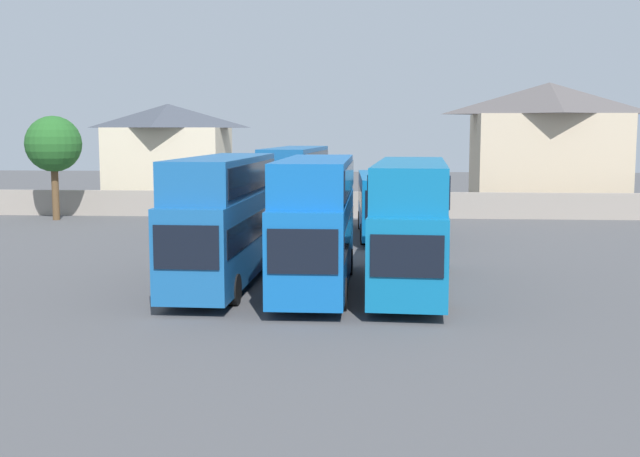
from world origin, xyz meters
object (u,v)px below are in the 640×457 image
at_px(bus_3, 411,217).
at_px(tree_left_of_lot, 53,145).
at_px(bus_5, 382,201).
at_px(bus_4, 295,186).
at_px(house_terrace_left, 169,155).
at_px(bus_1, 223,214).
at_px(house_terrace_centre, 548,146).
at_px(bus_2, 316,216).

height_order(bus_3, tree_left_of_lot, tree_left_of_lot).
bearing_deg(bus_5, bus_4, -93.55).
relative_size(bus_5, house_terrace_left, 1.19).
distance_m(bus_1, house_terrace_left, 32.96).
bearing_deg(bus_1, house_terrace_centre, 150.27).
height_order(bus_1, tree_left_of_lot, tree_left_of_lot).
xyz_separation_m(bus_4, tree_left_of_lot, (-17.04, 6.76, 2.24)).
height_order(house_terrace_centre, tree_left_of_lot, house_terrace_centre).
height_order(bus_3, house_terrace_centre, house_terrace_centre).
bearing_deg(bus_3, bus_5, -172.89).
relative_size(bus_4, bus_5, 1.04).
xyz_separation_m(bus_3, house_terrace_left, (-17.69, 31.17, 1.39)).
height_order(house_terrace_left, tree_left_of_lot, house_terrace_left).
bearing_deg(bus_2, bus_1, -98.56).
distance_m(bus_2, bus_5, 15.85).
relative_size(bus_3, house_terrace_left, 1.29).
bearing_deg(house_terrace_centre, bus_4, -137.40).
distance_m(bus_3, house_terrace_left, 35.87).
distance_m(bus_2, tree_left_of_lot, 29.85).
bearing_deg(house_terrace_left, bus_2, -66.04).
xyz_separation_m(bus_1, bus_5, (6.18, 15.10, -0.81)).
relative_size(bus_1, bus_2, 1.02).
xyz_separation_m(bus_5, house_terrace_centre, (12.48, 16.17, 2.88)).
height_order(bus_5, house_terrace_left, house_terrace_left).
height_order(bus_1, bus_4, bus_4).
relative_size(bus_2, house_terrace_left, 1.17).
distance_m(bus_3, bus_4, 16.30).
distance_m(house_terrace_left, tree_left_of_lot, 10.77).
relative_size(bus_5, house_terrace_centre, 0.96).
distance_m(bus_4, house_terrace_centre, 23.84).
bearing_deg(bus_2, tree_left_of_lot, -139.40).
height_order(bus_1, bus_2, bus_1).
height_order(bus_1, house_terrace_centre, house_terrace_centre).
relative_size(bus_3, bus_4, 1.05).
xyz_separation_m(bus_3, tree_left_of_lot, (-23.09, 21.89, 2.36)).
height_order(bus_3, bus_5, bus_3).
relative_size(bus_1, house_terrace_left, 1.19).
xyz_separation_m(bus_5, tree_left_of_lot, (-22.05, 6.85, 3.08)).
bearing_deg(bus_4, bus_1, -1.47).
relative_size(bus_4, house_terrace_left, 1.23).
xyz_separation_m(bus_1, tree_left_of_lot, (-15.87, 21.95, 2.27)).
xyz_separation_m(bus_2, bus_4, (-2.46, 15.71, 0.05)).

